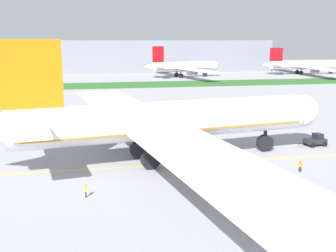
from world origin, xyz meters
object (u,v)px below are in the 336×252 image
at_px(ground_crew_wingwalker_starboard, 170,152).
at_px(service_truck_catering_van, 278,104).
at_px(ground_crew_marshaller_front, 300,165).
at_px(parked_airliner_far_centre, 304,65).
at_px(ground_crew_wingwalker_port, 86,190).
at_px(service_truck_fuel_bowser, 234,110).
at_px(parked_airliner_far_left, 182,67).
at_px(pushback_tug, 316,140).
at_px(airliner_foreground, 162,121).

xyz_separation_m(ground_crew_wingwalker_starboard, service_truck_catering_van, (37.50, 39.92, 0.62)).
relative_size(ground_crew_marshaller_front, parked_airliner_far_centre, 0.02).
relative_size(ground_crew_wingwalker_port, service_truck_fuel_bowser, 0.27).
relative_size(parked_airliner_far_left, parked_airliner_far_centre, 0.82).
distance_m(pushback_tug, ground_crew_wingwalker_starboard, 27.09).
height_order(service_truck_catering_van, parked_airliner_far_centre, parked_airliner_far_centre).
bearing_deg(parked_airliner_far_centre, pushback_tug, -117.92).
distance_m(ground_crew_wingwalker_port, ground_crew_wingwalker_starboard, 19.87).
xyz_separation_m(pushback_tug, service_truck_catering_van, (10.55, 37.14, 0.63)).
distance_m(ground_crew_marshaller_front, service_truck_fuel_bowser, 45.18).
height_order(airliner_foreground, parked_airliner_far_centre, airliner_foreground).
bearing_deg(service_truck_catering_van, parked_airliner_far_left, 91.47).
height_order(ground_crew_marshaller_front, service_truck_fuel_bowser, service_truck_fuel_bowser).
bearing_deg(pushback_tug, ground_crew_wingwalker_port, -156.28).
xyz_separation_m(ground_crew_wingwalker_starboard, parked_airliner_far_left, (34.91, 140.85, 4.18)).
bearing_deg(ground_crew_marshaller_front, parked_airliner_far_left, 83.16).
relative_size(service_truck_catering_van, parked_airliner_far_left, 0.08).
distance_m(ground_crew_marshaller_front, parked_airliner_far_left, 152.80).
bearing_deg(parked_airliner_far_centre, service_truck_fuel_bowser, -125.39).
bearing_deg(ground_crew_wingwalker_starboard, parked_airliner_far_centre, 54.88).
height_order(service_truck_fuel_bowser, service_truck_catering_van, service_truck_catering_van).
height_order(ground_crew_wingwalker_port, ground_crew_marshaller_front, ground_crew_marshaller_front).
xyz_separation_m(service_truck_catering_van, parked_airliner_far_centre, (65.77, 106.88, 3.19)).
height_order(pushback_tug, ground_crew_wingwalker_starboard, pushback_tug).
distance_m(ground_crew_wingwalker_port, service_truck_fuel_bowser, 60.79).
bearing_deg(ground_crew_wingwalker_starboard, ground_crew_wingwalker_port, -131.60).
bearing_deg(service_truck_catering_van, ground_crew_wingwalker_starboard, -133.21).
relative_size(pushback_tug, ground_crew_wingwalker_starboard, 3.38).
relative_size(ground_crew_marshaller_front, service_truck_catering_van, 0.32).
height_order(pushback_tug, service_truck_fuel_bowser, service_truck_fuel_bowser).
xyz_separation_m(pushback_tug, parked_airliner_far_left, (7.96, 138.07, 4.19)).
height_order(ground_crew_wingwalker_port, ground_crew_wingwalker_starboard, ground_crew_wingwalker_starboard).
bearing_deg(parked_airliner_far_centre, parked_airliner_far_left, -175.02).
relative_size(airliner_foreground, pushback_tug, 16.07).
relative_size(pushback_tug, parked_airliner_far_centre, 0.07).
distance_m(ground_crew_wingwalker_port, parked_airliner_far_centre, 199.27).
bearing_deg(parked_airliner_far_left, service_truck_fuel_bowser, -96.31).
bearing_deg(service_truck_catering_van, ground_crew_marshaller_front, -112.28).
relative_size(pushback_tug, service_truck_catering_van, 1.07).
height_order(ground_crew_wingwalker_port, parked_airliner_far_left, parked_airliner_far_left).
bearing_deg(pushback_tug, parked_airliner_far_left, 86.70).
bearing_deg(pushback_tug, service_truck_catering_van, 74.15).
distance_m(service_truck_catering_van, parked_airliner_far_centre, 125.53).
relative_size(service_truck_fuel_bowser, parked_airliner_far_left, 0.10).
height_order(service_truck_fuel_bowser, parked_airliner_far_left, parked_airliner_far_left).
height_order(ground_crew_wingwalker_port, parked_airliner_far_centre, parked_airliner_far_centre).
height_order(ground_crew_wingwalker_starboard, service_truck_fuel_bowser, service_truck_fuel_bowser).
height_order(ground_crew_marshaller_front, service_truck_catering_van, service_truck_catering_van).
bearing_deg(service_truck_catering_van, airliner_foreground, -133.18).
height_order(parked_airliner_far_left, parked_airliner_far_centre, parked_airliner_far_left).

